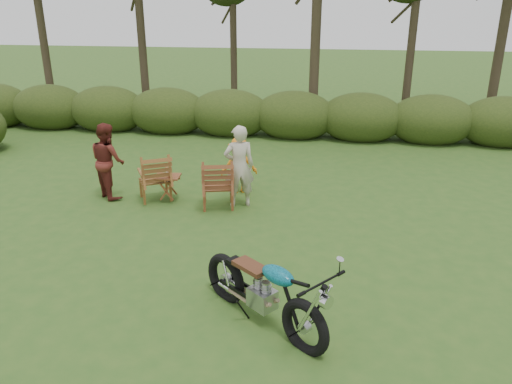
# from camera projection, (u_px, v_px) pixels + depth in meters

# --- Properties ---
(ground) EXTENTS (80.00, 80.00, 0.00)m
(ground) POSITION_uv_depth(u_px,v_px,m) (240.00, 294.00, 7.05)
(ground) COLOR #2B501A
(ground) RESTS_ON ground
(tree_line) EXTENTS (22.52, 11.62, 8.14)m
(tree_line) POSITION_uv_depth(u_px,v_px,m) (317.00, 4.00, 14.61)
(tree_line) COLOR #382D1F
(tree_line) RESTS_ON ground
(motorcycle) EXTENTS (2.11, 1.93, 1.19)m
(motorcycle) POSITION_uv_depth(u_px,v_px,m) (262.00, 320.00, 6.46)
(motorcycle) COLOR #0E9CBC
(motorcycle) RESTS_ON ground
(lawn_chair_right) EXTENTS (0.84, 0.84, 1.01)m
(lawn_chair_right) POSITION_uv_depth(u_px,v_px,m) (218.00, 207.00, 10.06)
(lawn_chair_right) COLOR #5E2C17
(lawn_chair_right) RESTS_ON ground
(lawn_chair_left) EXTENTS (0.94, 0.94, 1.00)m
(lawn_chair_left) POSITION_uv_depth(u_px,v_px,m) (156.00, 199.00, 10.45)
(lawn_chair_left) COLOR brown
(lawn_chair_left) RESTS_ON ground
(side_table) EXTENTS (0.56, 0.49, 0.54)m
(side_table) POSITION_uv_depth(u_px,v_px,m) (168.00, 188.00, 10.28)
(side_table) COLOR brown
(side_table) RESTS_ON ground
(cup) EXTENTS (0.14, 0.14, 0.09)m
(cup) POSITION_uv_depth(u_px,v_px,m) (169.00, 173.00, 10.18)
(cup) COLOR #F0E5C5
(cup) RESTS_ON side_table
(adult_a) EXTENTS (0.71, 0.58, 1.66)m
(adult_a) POSITION_uv_depth(u_px,v_px,m) (240.00, 205.00, 10.12)
(adult_a) COLOR beige
(adult_a) RESTS_ON ground
(adult_b) EXTENTS (0.97, 0.96, 1.58)m
(adult_b) POSITION_uv_depth(u_px,v_px,m) (112.00, 196.00, 10.61)
(adult_b) COLOR maroon
(adult_b) RESTS_ON ground
(child) EXTENTS (0.87, 0.65, 1.21)m
(child) POSITION_uv_depth(u_px,v_px,m) (239.00, 192.00, 10.86)
(child) COLOR orange
(child) RESTS_ON ground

